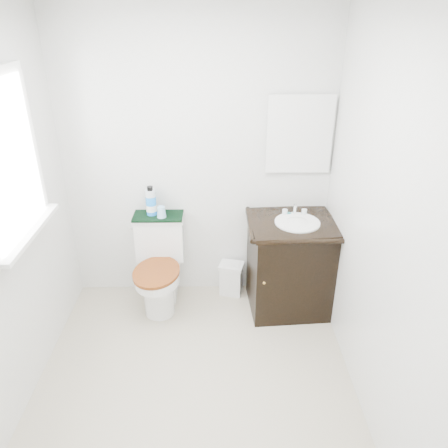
{
  "coord_description": "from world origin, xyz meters",
  "views": [
    {
      "loc": [
        0.17,
        -2.2,
        2.35
      ],
      "look_at": [
        0.21,
        0.75,
        0.88
      ],
      "focal_mm": 35.0,
      "sensor_mm": 36.0,
      "label": 1
    }
  ],
  "objects_px": {
    "mouthwash_bottle": "(151,202)",
    "toilet": "(160,269)",
    "vanity": "(290,263)",
    "cup": "(161,212)",
    "trash_bin": "(231,278)"
  },
  "relations": [
    {
      "from": "vanity",
      "to": "mouthwash_bottle",
      "type": "bearing_deg",
      "value": 169.97
    },
    {
      "from": "toilet",
      "to": "trash_bin",
      "type": "xyz_separation_m",
      "value": [
        0.62,
        0.13,
        -0.19
      ]
    },
    {
      "from": "mouthwash_bottle",
      "to": "trash_bin",
      "type": "bearing_deg",
      "value": -0.59
    },
    {
      "from": "toilet",
      "to": "vanity",
      "type": "distance_m",
      "value": 1.1
    },
    {
      "from": "toilet",
      "to": "vanity",
      "type": "relative_size",
      "value": 0.85
    },
    {
      "from": "toilet",
      "to": "cup",
      "type": "relative_size",
      "value": 8.28
    },
    {
      "from": "vanity",
      "to": "mouthwash_bottle",
      "type": "distance_m",
      "value": 1.26
    },
    {
      "from": "toilet",
      "to": "trash_bin",
      "type": "height_order",
      "value": "toilet"
    },
    {
      "from": "toilet",
      "to": "vanity",
      "type": "height_order",
      "value": "vanity"
    },
    {
      "from": "mouthwash_bottle",
      "to": "toilet",
      "type": "bearing_deg",
      "value": -69.39
    },
    {
      "from": "toilet",
      "to": "vanity",
      "type": "bearing_deg",
      "value": -3.41
    },
    {
      "from": "vanity",
      "to": "trash_bin",
      "type": "bearing_deg",
      "value": 157.81
    },
    {
      "from": "vanity",
      "to": "mouthwash_bottle",
      "type": "xyz_separation_m",
      "value": [
        -1.15,
        0.2,
        0.48
      ]
    },
    {
      "from": "toilet",
      "to": "trash_bin",
      "type": "relative_size",
      "value": 2.58
    },
    {
      "from": "trash_bin",
      "to": "mouthwash_bottle",
      "type": "distance_m",
      "value": 1.01
    }
  ]
}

